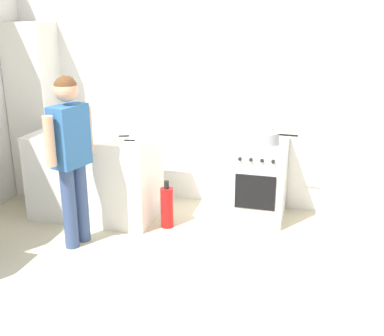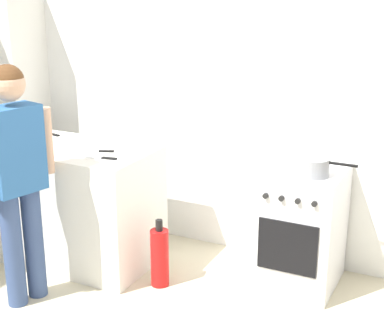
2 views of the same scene
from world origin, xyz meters
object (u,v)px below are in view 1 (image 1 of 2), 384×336
Objects in this scene: knife_carving at (62,128)px; knife_paring at (127,136)px; oven_left at (259,180)px; fire_extinguisher at (167,207)px; knife_bread at (69,126)px; pot at (269,138)px; larder_cabinet at (36,111)px; person at (71,148)px; knife_utility at (124,140)px.

knife_paring is at bearing -9.84° from knife_carving.
oven_left reaches higher than fire_extinguisher.
knife_carving is at bearing -114.77° from knife_bread.
fire_extinguisher is at bearing -14.39° from knife_paring.
pot reaches higher than fire_extinguisher.
oven_left is at bearing 3.85° from knife_bread.
knife_bread is 0.61m from larder_cabinet.
pot is (0.09, -0.09, 0.49)m from oven_left.
oven_left is 1.97m from person.
knife_utility is (-1.29, -0.52, 0.48)m from oven_left.
knife_carving is 0.89m from knife_utility.
larder_cabinet reaches higher than person.
pot is 2.19m from knife_bread.
fire_extinguisher is (0.42, 0.04, -0.69)m from knife_utility.
knife_paring is 0.41× the size of fire_extinguisher.
oven_left is 2.44× the size of knife_bread.
knife_bread is 0.89m from knife_utility.
fire_extinguisher is 2.03m from larder_cabinet.
knife_bread is 1.05m from person.
larder_cabinet reaches higher than fire_extinguisher.
person is 1.17m from fire_extinguisher.
person reaches higher than knife_utility.
knife_bread is at bearing -178.73° from pot.
knife_utility is at bearing -19.75° from knife_carving.
knife_carving is at bearing -174.10° from oven_left.
knife_bread is 0.09m from knife_carving.
pot is 2.23m from knife_carving.
larder_cabinet is (-2.74, 0.19, 0.09)m from pot.
knife_bread is at bearing 154.64° from knife_utility.
oven_left is at bearing 28.78° from fire_extinguisher.
fire_extinguisher is at bearing 38.79° from person.
knife_carving reaches higher than fire_extinguisher.
fire_extinguisher is at bearing -18.05° from larder_cabinet.
larder_cabinet is (-1.78, 0.58, 0.78)m from fire_extinguisher.
pot is at bearing -4.07° from larder_cabinet.
larder_cabinet is at bearing 156.18° from knife_bread.
knife_utility is at bearing -79.03° from knife_paring.
knife_utility is at bearing 61.33° from person.
larder_cabinet reaches higher than knife_utility.
knife_carving is (-2.14, -0.22, 0.48)m from oven_left.
oven_left is 2.91× the size of knife_carving.
oven_left is 0.53× the size of person.
knife_carving is 0.58× the size of fire_extinguisher.
oven_left is 2.71m from larder_cabinet.
pot reaches higher than knife_utility.
fire_extinguisher is at bearing -151.22° from oven_left.
fire_extinguisher is (1.23, -0.34, -0.69)m from knife_bread.
knife_utility is (0.81, -0.38, 0.00)m from knife_bread.
pot is at bearing 29.85° from person.
person is (0.52, -0.91, 0.05)m from knife_bread.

